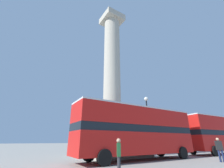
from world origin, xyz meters
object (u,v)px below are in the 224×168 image
at_px(pedestrian_by_plinth, 119,154).
at_px(monument_column, 112,95).
at_px(equestrian_statue, 143,140).
at_px(street_lamp, 148,118).
at_px(bus_a, 218,133).
at_px(pedestrian_near_lamp, 219,148).
at_px(bus_b, 138,130).

bearing_deg(pedestrian_by_plinth, monument_column, 179.51).
distance_m(equestrian_statue, pedestrian_by_plinth, 18.51).
bearing_deg(street_lamp, monument_column, 157.45).
height_order(monument_column, bus_a, monument_column).
relative_size(monument_column, equestrian_statue, 3.19).
bearing_deg(equestrian_statue, monument_column, -179.76).
bearing_deg(monument_column, street_lamp, -22.55).
height_order(bus_a, equestrian_statue, equestrian_statue).
xyz_separation_m(pedestrian_near_lamp, pedestrian_by_plinth, (-9.06, 0.46, -0.09)).
bearing_deg(pedestrian_near_lamp, monument_column, -23.29).
bearing_deg(pedestrian_by_plinth, bus_b, 158.34).
height_order(monument_column, bus_b, monument_column).
bearing_deg(monument_column, pedestrian_near_lamp, -60.13).
height_order(equestrian_statue, pedestrian_near_lamp, equestrian_statue).
xyz_separation_m(monument_column, pedestrian_by_plinth, (-4.41, -7.63, -5.67)).
xyz_separation_m(bus_b, equestrian_statue, (8.97, 8.99, -0.71)).
relative_size(monument_column, street_lamp, 2.97).
xyz_separation_m(monument_column, equestrian_statue, (9.09, 5.01, -4.90)).
bearing_deg(equestrian_statue, bus_b, -163.53).
bearing_deg(pedestrian_near_lamp, bus_a, -120.45).
height_order(monument_column, equestrian_statue, monument_column).
xyz_separation_m(monument_column, bus_a, (12.88, -4.64, -4.16)).
height_order(bus_a, street_lamp, street_lamp).
xyz_separation_m(equestrian_statue, pedestrian_near_lamp, (-4.44, -13.10, -0.69)).
height_order(street_lamp, pedestrian_by_plinth, street_lamp).
bearing_deg(bus_b, pedestrian_by_plinth, -140.05).
height_order(equestrian_statue, pedestrian_by_plinth, equestrian_statue).
relative_size(equestrian_statue, pedestrian_near_lamp, 3.52).
distance_m(pedestrian_near_lamp, pedestrian_by_plinth, 9.07).
bearing_deg(monument_column, pedestrian_by_plinth, -120.04).
distance_m(bus_a, bus_b, 12.78).
distance_m(bus_b, pedestrian_by_plinth, 6.00).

